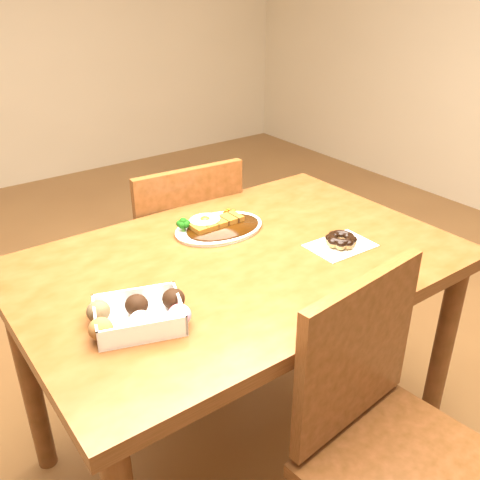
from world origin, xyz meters
TOP-DOWN VIEW (x-y plane):
  - ground at (0.00, 0.00)m, footprint 6.00×6.00m
  - table at (0.00, 0.00)m, footprint 1.20×0.80m
  - chair_far at (0.10, 0.54)m, footprint 0.45×0.45m
  - chair_near at (0.05, -0.54)m, footprint 0.46×0.46m
  - katsu_curry_plate at (0.05, 0.18)m, footprint 0.29×0.21m
  - donut_box at (-0.36, -0.12)m, footprint 0.24×0.20m
  - pon_de_ring at (0.27, -0.12)m, footprint 0.19×0.13m

SIDE VIEW (x-z plane):
  - ground at x=0.00m, z-range 0.00..0.00m
  - chair_far at x=0.10m, z-range 0.04..0.91m
  - chair_near at x=0.05m, z-range 0.04..0.91m
  - table at x=0.00m, z-range 0.28..1.03m
  - katsu_curry_plate at x=0.05m, z-range 0.74..0.79m
  - pon_de_ring at x=0.27m, z-range 0.75..0.79m
  - donut_box at x=-0.36m, z-range 0.75..0.80m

